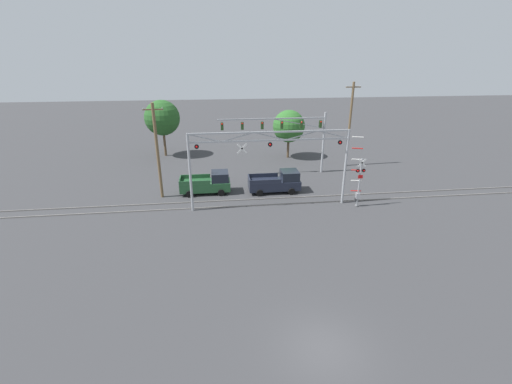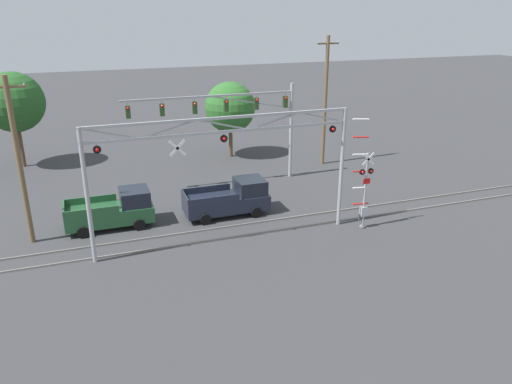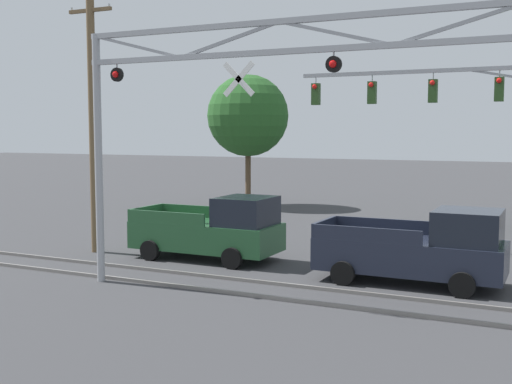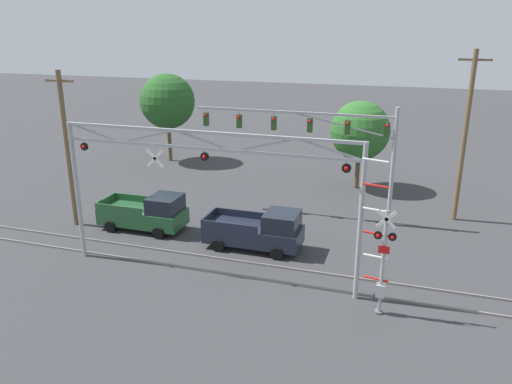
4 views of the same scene
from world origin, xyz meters
name	(u,v)px [view 2 (image 2 of 4)]	position (x,y,z in m)	size (l,w,h in m)	color
rail_track_near	(225,238)	(0.00, 16.92, 0.05)	(80.00, 0.08, 0.10)	gray
rail_track_far	(218,228)	(0.00, 18.35, 0.05)	(80.00, 0.08, 0.10)	gray
crossing_gantry	(224,154)	(-0.02, 16.64, 5.05)	(14.14, 0.27, 7.00)	#9EA0A5
crossing_signal_mast	(364,190)	(7.97, 15.69, 2.37)	(1.54, 0.35, 6.59)	#9EA0A5
traffic_signal_span	(243,114)	(4.03, 25.80, 5.09)	(12.24, 0.39, 7.05)	#9EA0A5
pickup_truck_lead	(231,199)	(1.39, 20.25, 1.00)	(5.19, 2.33, 2.17)	#1E2333
pickup_truck_following	(115,210)	(-5.57, 20.78, 1.00)	(4.99, 2.33, 2.17)	#23512D
utility_pole_left	(19,161)	(-10.10, 20.17, 4.69)	(1.80, 0.28, 9.08)	brown
utility_pole_right	(325,100)	(11.60, 27.94, 5.22)	(1.80, 0.28, 10.15)	brown
background_tree_beyond_span	(14,102)	(-11.58, 35.42, 5.21)	(4.69, 4.69, 7.56)	brown
background_tree_far_left_verge	(230,107)	(5.09, 32.49, 4.25)	(4.24, 4.24, 6.38)	brown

